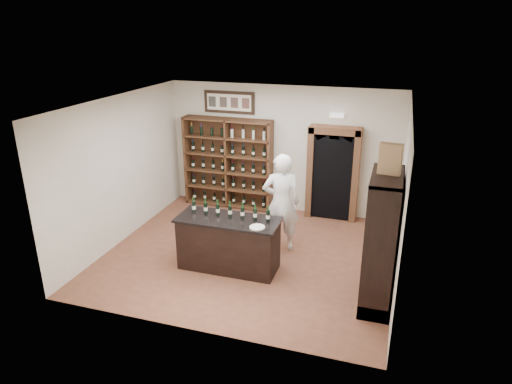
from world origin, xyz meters
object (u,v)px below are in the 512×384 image
shopkeeper (281,203)px  wine_crate (390,159)px  side_cabinet (381,261)px  counter_bottle_0 (194,206)px  wine_shelf (229,163)px  tasting_counter (229,244)px

shopkeeper → wine_crate: wine_crate is taller
side_cabinet → counter_bottle_0: bearing=173.3°
counter_bottle_0 → side_cabinet: 3.49m
wine_shelf → tasting_counter: wine_shelf is taller
counter_bottle_0 → shopkeeper: 1.72m
tasting_counter → side_cabinet: bearing=-6.3°
side_cabinet → shopkeeper: 2.41m
shopkeeper → wine_crate: bearing=130.8°
wine_shelf → counter_bottle_0: size_ratio=7.33×
wine_shelf → wine_crate: size_ratio=4.69×
wine_shelf → counter_bottle_0: (0.38, -2.83, 0.01)m
wine_shelf → wine_crate: 5.13m
wine_shelf → side_cabinet: (3.82, -3.23, -0.35)m
wine_shelf → tasting_counter: bearing=-69.4°
wine_shelf → tasting_counter: size_ratio=1.17×
counter_bottle_0 → wine_crate: 3.68m
tasting_counter → counter_bottle_0: (-0.72, 0.11, 0.61)m
tasting_counter → side_cabinet: (2.72, -0.30, 0.26)m
counter_bottle_0 → side_cabinet: (3.44, -0.41, -0.35)m
shopkeeper → counter_bottle_0: bearing=16.2°
tasting_counter → wine_crate: wine_crate is taller
wine_shelf → shopkeeper: bearing=-46.2°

